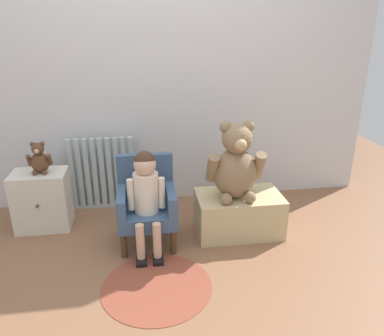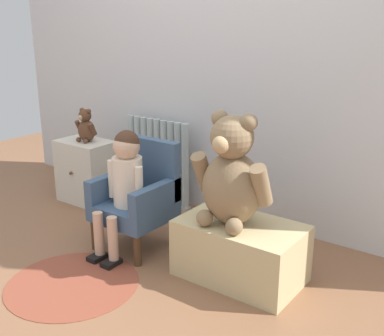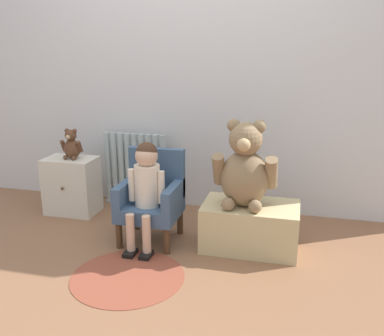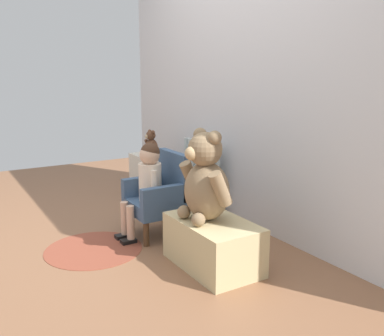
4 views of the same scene
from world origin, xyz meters
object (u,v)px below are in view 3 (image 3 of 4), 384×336
at_px(child_armchair, 152,197).
at_px(low_bench, 250,226).
at_px(radiator, 135,170).
at_px(small_teddy_bear, 72,146).
at_px(small_dresser, 72,186).
at_px(child_figure, 146,180).
at_px(floor_rug, 128,276).
at_px(large_teddy_bear, 245,169).

xyz_separation_m(child_armchair, low_bench, (0.68, 0.02, -0.15)).
distance_m(radiator, small_teddy_bear, 0.56).
bearing_deg(small_dresser, child_armchair, -20.86).
xyz_separation_m(radiator, child_armchair, (0.35, -0.59, -0.00)).
relative_size(child_figure, small_teddy_bear, 2.98).
bearing_deg(small_teddy_bear, small_dresser, 178.31).
distance_m(small_dresser, floor_rug, 1.20).
height_order(low_bench, floor_rug, low_bench).
bearing_deg(child_figure, floor_rug, -85.76).
xyz_separation_m(child_figure, floor_rug, (0.03, -0.44, -0.46)).
bearing_deg(child_armchair, child_figure, -90.00).
xyz_separation_m(child_figure, low_bench, (0.68, 0.12, -0.31)).
xyz_separation_m(radiator, low_bench, (1.04, -0.57, -0.15)).
relative_size(radiator, child_armchair, 0.99).
bearing_deg(child_figure, radiator, 116.94).
xyz_separation_m(large_teddy_bear, floor_rug, (-0.61, -0.54, -0.55)).
relative_size(radiator, large_teddy_bear, 1.08).
bearing_deg(small_dresser, low_bench, -10.84).
distance_m(small_dresser, small_teddy_bear, 0.33).
relative_size(radiator, low_bench, 0.98).
xyz_separation_m(child_armchair, child_figure, (-0.00, -0.11, 0.15)).
height_order(child_armchair, floor_rug, child_armchair).
bearing_deg(large_teddy_bear, small_teddy_bear, 167.57).
xyz_separation_m(small_dresser, large_teddy_bear, (1.43, -0.31, 0.33)).
bearing_deg(low_bench, small_dresser, 169.16).
relative_size(radiator, floor_rug, 0.92).
bearing_deg(large_teddy_bear, small_dresser, 167.77).
distance_m(low_bench, floor_rug, 0.88).
xyz_separation_m(small_dresser, child_armchair, (0.79, -0.30, 0.08)).
relative_size(small_dresser, small_teddy_bear, 1.90).
bearing_deg(radiator, low_bench, -28.85).
bearing_deg(radiator, small_teddy_bear, -144.69).
distance_m(radiator, low_bench, 1.20).
bearing_deg(floor_rug, large_teddy_bear, 41.67).
bearing_deg(large_teddy_bear, low_bench, 30.63).
relative_size(large_teddy_bear, small_teddy_bear, 2.39).
xyz_separation_m(radiator, child_figure, (0.35, -0.70, 0.15)).
relative_size(child_armchair, floor_rug, 0.93).
bearing_deg(small_teddy_bear, floor_rug, -46.77).
xyz_separation_m(small_dresser, small_teddy_bear, (0.03, -0.00, 0.33)).
xyz_separation_m(radiator, small_teddy_bear, (-0.41, -0.29, 0.25)).
xyz_separation_m(small_teddy_bear, floor_rug, (0.80, -0.85, -0.56)).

